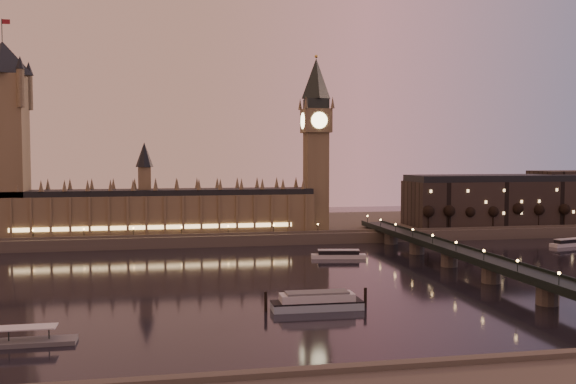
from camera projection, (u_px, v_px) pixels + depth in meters
name	position (u px, v px, depth m)	size (l,w,h in m)	color
ground	(255.00, 282.00, 256.00)	(700.00, 700.00, 0.00)	black
far_embankment	(265.00, 227.00, 423.23)	(560.00, 130.00, 6.00)	#423D35
palace_of_westminster	(156.00, 206.00, 365.56)	(180.00, 26.62, 52.00)	brown
victoria_tower	(4.00, 127.00, 347.67)	(31.68, 31.68, 118.00)	brown
big_ben	(316.00, 133.00, 381.17)	(17.68, 17.68, 104.00)	brown
westminster_bridge	(468.00, 261.00, 273.27)	(13.20, 260.00, 15.30)	black
city_block	(521.00, 198.00, 420.40)	(155.00, 45.00, 34.00)	black
bare_tree_0	(425.00, 214.00, 384.68)	(6.33, 6.33, 12.87)	black
bare_tree_1	(449.00, 213.00, 387.58)	(6.33, 6.33, 12.87)	black
bare_tree_2	(472.00, 213.00, 390.47)	(6.33, 6.33, 12.87)	black
bare_tree_3	(495.00, 212.00, 393.37)	(6.33, 6.33, 12.87)	black
bare_tree_4	(517.00, 212.00, 396.27)	(6.33, 6.33, 12.87)	black
bare_tree_5	(539.00, 211.00, 399.17)	(6.33, 6.33, 12.87)	black
bare_tree_6	(561.00, 211.00, 402.07)	(6.33, 6.33, 12.87)	black
cruise_boat_a	(339.00, 254.00, 315.45)	(27.44, 10.55, 4.29)	silver
cruise_boat_b	(568.00, 243.00, 356.68)	(23.99, 11.35, 4.30)	silver
moored_barge	(317.00, 301.00, 210.94)	(34.79, 8.91, 6.38)	#94ACBD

